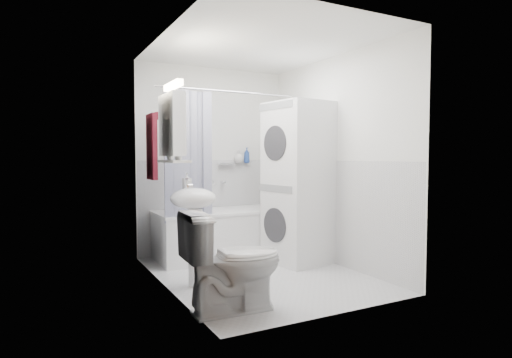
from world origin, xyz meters
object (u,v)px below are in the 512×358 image
bathtub (219,231)px  toilet (233,262)px  washer_dryer (299,183)px  sink (194,214)px

bathtub → toilet: (-0.62, -1.77, 0.08)m
bathtub → washer_dryer: (0.76, -0.65, 0.62)m
sink → toilet: sink is taller
sink → toilet: size_ratio=1.28×
sink → toilet: (0.05, -0.77, -0.30)m
bathtub → toilet: bearing=-109.3°
sink → washer_dryer: washer_dryer is taller
bathtub → toilet: 1.88m
washer_dryer → toilet: 1.85m
washer_dryer → sink: bearing=-174.3°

